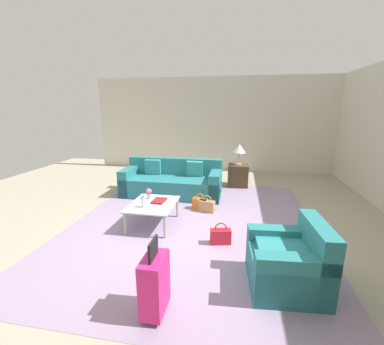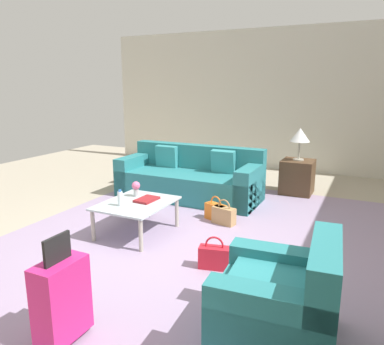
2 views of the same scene
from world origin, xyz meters
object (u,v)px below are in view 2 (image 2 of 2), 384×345
flower_vase (136,187)px  side_table (297,177)px  coffee_table (136,206)px  suitcase_magenta (62,299)px  couch (191,180)px  handbag_red (214,257)px  handbag_tan (224,215)px  coffee_table_book (147,199)px  table_lamp (300,136)px  handbag_black (138,208)px  handbag_orange (216,212)px  water_bottle (120,198)px  armchair (284,307)px

flower_vase → side_table: (-2.58, 1.65, -0.25)m
coffee_table → suitcase_magenta: suitcase_magenta is taller
couch → handbag_red: bearing=31.3°
side_table → handbag_tan: bearing=-17.0°
coffee_table → coffee_table_book: size_ratio=3.12×
couch → side_table: bearing=122.1°
table_lamp → handbag_black: size_ratio=1.57×
handbag_tan → handbag_orange: bearing=-120.6°
water_bottle → coffee_table_book: 0.38m
armchair → handbag_tan: armchair is taller
coffee_table_book → handbag_tan: coffee_table_book is taller
suitcase_magenta → handbag_red: size_ratio=2.37×
coffee_table → water_bottle: 0.27m
table_lamp → handbag_black: 3.05m
armchair → flower_vase: 2.78m
flower_vase → handbag_black: size_ratio=0.57×
side_table → table_lamp: size_ratio=1.06×
side_table → suitcase_magenta: suitcase_magenta is taller
armchair → handbag_red: size_ratio=2.59×
handbag_tan → table_lamp: bearing=163.0°
coffee_table → handbag_tan: bearing=132.1°
coffee_table_book → side_table: side_table is taller
coffee_table_book → handbag_red: 1.35m
flower_vase → handbag_orange: flower_vase is taller
couch → handbag_black: size_ratio=6.69×
flower_vase → handbag_orange: bearing=127.6°
table_lamp → handbag_orange: table_lamp is taller
coffee_table → suitcase_magenta: (2.00, 0.70, -0.02)m
armchair → flower_vase: (-1.51, -2.31, 0.25)m
handbag_black → flower_vase: bearing=31.3°
armchair → water_bottle: armchair is taller
flower_vase → side_table: 3.07m
handbag_black → handbag_tan: 1.26m
side_table → handbag_orange: 2.06m
water_bottle → flower_vase: bearing=-173.2°
armchair → suitcase_magenta: (0.71, -1.46, 0.06)m
armchair → coffee_table_book: (-1.41, -2.08, 0.14)m
coffee_table → water_bottle: size_ratio=4.78×
coffee_table → suitcase_magenta: size_ratio=1.15×
coffee_table → suitcase_magenta: 2.12m
handbag_tan → armchair: bearing=31.3°
suitcase_magenta → handbag_black: (-2.55, -1.05, -0.23)m
water_bottle → table_lamp: 3.44m
coffee_table → handbag_tan: size_ratio=2.72×
side_table → handbag_red: side_table is taller
handbag_black → handbag_tan: same height
suitcase_magenta → handbag_tan: size_ratio=2.37×
side_table → handbag_red: bearing=-4.2°
suitcase_magenta → handbag_black: size_ratio=2.37×
table_lamp → handbag_orange: (1.90, -0.77, -0.90)m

